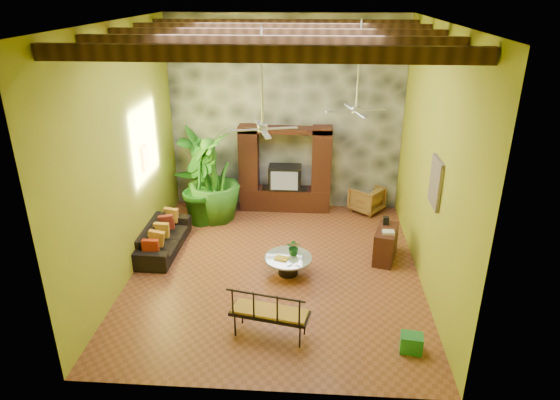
# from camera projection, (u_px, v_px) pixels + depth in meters

# --- Properties ---
(ground) EXTENTS (7.00, 7.00, 0.00)m
(ground) POSITION_uv_depth(u_px,v_px,m) (276.00, 269.00, 10.68)
(ground) COLOR brown
(ground) RESTS_ON ground
(ceiling) EXTENTS (6.00, 7.00, 0.02)m
(ceiling) POSITION_uv_depth(u_px,v_px,m) (275.00, 22.00, 8.70)
(ceiling) COLOR silver
(ceiling) RESTS_ON back_wall
(back_wall) EXTENTS (6.00, 0.02, 5.00)m
(back_wall) POSITION_uv_depth(u_px,v_px,m) (286.00, 115.00, 12.89)
(back_wall) COLOR #9FAC27
(back_wall) RESTS_ON ground
(left_wall) EXTENTS (0.02, 7.00, 5.00)m
(left_wall) POSITION_uv_depth(u_px,v_px,m) (125.00, 155.00, 9.88)
(left_wall) COLOR #9FAC27
(left_wall) RESTS_ON ground
(right_wall) EXTENTS (0.02, 7.00, 5.00)m
(right_wall) POSITION_uv_depth(u_px,v_px,m) (432.00, 161.00, 9.50)
(right_wall) COLOR #9FAC27
(right_wall) RESTS_ON ground
(stone_accent_wall) EXTENTS (5.98, 0.10, 4.98)m
(stone_accent_wall) POSITION_uv_depth(u_px,v_px,m) (286.00, 116.00, 12.84)
(stone_accent_wall) COLOR #383B3F
(stone_accent_wall) RESTS_ON ground
(ceiling_beams) EXTENTS (5.95, 5.36, 0.22)m
(ceiling_beams) POSITION_uv_depth(u_px,v_px,m) (275.00, 35.00, 8.79)
(ceiling_beams) COLOR #361F11
(ceiling_beams) RESTS_ON ceiling
(entertainment_center) EXTENTS (2.40, 0.55, 2.30)m
(entertainment_center) POSITION_uv_depth(u_px,v_px,m) (285.00, 175.00, 13.17)
(entertainment_center) COLOR black
(entertainment_center) RESTS_ON ground
(ceiling_fan_front) EXTENTS (1.28, 1.28, 1.86)m
(ceiling_fan_front) POSITION_uv_depth(u_px,v_px,m) (263.00, 117.00, 8.98)
(ceiling_fan_front) COLOR #BCBCC1
(ceiling_fan_front) RESTS_ON ceiling
(ceiling_fan_back) EXTENTS (1.28, 1.28, 1.86)m
(ceiling_fan_back) POSITION_uv_depth(u_px,v_px,m) (357.00, 100.00, 10.33)
(ceiling_fan_back) COLOR #BCBCC1
(ceiling_fan_back) RESTS_ON ceiling
(wall_art_mask) EXTENTS (0.06, 0.32, 0.55)m
(wall_art_mask) POSITION_uv_depth(u_px,v_px,m) (145.00, 158.00, 10.95)
(wall_art_mask) COLOR orange
(wall_art_mask) RESTS_ON left_wall
(wall_art_painting) EXTENTS (0.06, 0.70, 0.90)m
(wall_art_painting) POSITION_uv_depth(u_px,v_px,m) (436.00, 183.00, 9.03)
(wall_art_painting) COLOR #27588F
(wall_art_painting) RESTS_ON right_wall
(sofa) EXTENTS (0.86, 2.10, 0.61)m
(sofa) POSITION_uv_depth(u_px,v_px,m) (162.00, 238.00, 11.34)
(sofa) COLOR black
(sofa) RESTS_ON ground
(wicker_armchair) EXTENTS (1.06, 1.06, 0.69)m
(wicker_armchair) POSITION_uv_depth(u_px,v_px,m) (367.00, 199.00, 13.29)
(wicker_armchair) COLOR olive
(wicker_armchair) RESTS_ON ground
(tall_plant_a) EXTENTS (1.30, 1.42, 2.23)m
(tall_plant_a) POSITION_uv_depth(u_px,v_px,m) (198.00, 168.00, 13.27)
(tall_plant_a) COLOR #20671B
(tall_plant_a) RESTS_ON ground
(tall_plant_b) EXTENTS (1.18, 1.31, 1.96)m
(tall_plant_b) POSITION_uv_depth(u_px,v_px,m) (199.00, 185.00, 12.48)
(tall_plant_b) COLOR #195A17
(tall_plant_b) RESTS_ON ground
(tall_plant_c) EXTENTS (1.41, 1.41, 2.36)m
(tall_plant_c) POSITION_uv_depth(u_px,v_px,m) (214.00, 176.00, 12.51)
(tall_plant_c) COLOR #2B6C1C
(tall_plant_c) RESTS_ON ground
(coffee_table) EXTENTS (0.99, 0.99, 0.40)m
(coffee_table) POSITION_uv_depth(u_px,v_px,m) (288.00, 263.00, 10.41)
(coffee_table) COLOR black
(coffee_table) RESTS_ON ground
(centerpiece_plant) EXTENTS (0.33, 0.29, 0.35)m
(centerpiece_plant) POSITION_uv_depth(u_px,v_px,m) (294.00, 247.00, 10.38)
(centerpiece_plant) COLOR #16561C
(centerpiece_plant) RESTS_ON coffee_table
(yellow_tray) EXTENTS (0.31, 0.26, 0.03)m
(yellow_tray) POSITION_uv_depth(u_px,v_px,m) (282.00, 258.00, 10.27)
(yellow_tray) COLOR yellow
(yellow_tray) RESTS_ON coffee_table
(iron_bench) EXTENTS (1.41, 0.76, 0.57)m
(iron_bench) POSITION_uv_depth(u_px,v_px,m) (269.00, 311.00, 8.38)
(iron_bench) COLOR black
(iron_bench) RESTS_ON ground
(side_console) EXTENTS (0.65, 1.00, 0.74)m
(side_console) POSITION_uv_depth(u_px,v_px,m) (386.00, 244.00, 10.92)
(side_console) COLOR #3D2013
(side_console) RESTS_ON ground
(green_bin) EXTENTS (0.40, 0.32, 0.32)m
(green_bin) POSITION_uv_depth(u_px,v_px,m) (411.00, 343.00, 8.23)
(green_bin) COLOR #1E732C
(green_bin) RESTS_ON ground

